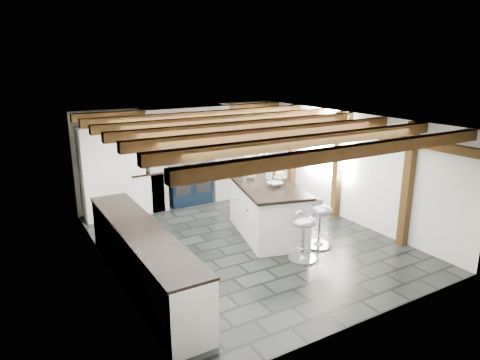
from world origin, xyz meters
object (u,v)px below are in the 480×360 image
range_cooker (188,184)px  bar_stool_near (319,217)px  bar_stool_far (303,230)px  kitchen_island (267,209)px

range_cooker → bar_stool_near: 3.68m
bar_stool_far → bar_stool_near: bearing=6.0°
bar_stool_near → bar_stool_far: size_ratio=1.01×
range_cooker → bar_stool_far: bearing=-83.7°
bar_stool_near → kitchen_island: bearing=125.6°
kitchen_island → bar_stool_far: kitchen_island is taller
range_cooker → bar_stool_far: (0.42, -3.82, 0.09)m
bar_stool_near → bar_stool_far: 0.68m
range_cooker → kitchen_island: 2.63m
bar_stool_near → range_cooker: bearing=114.2°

